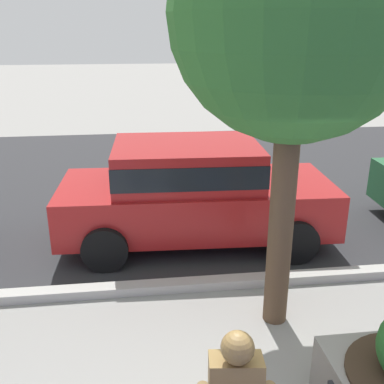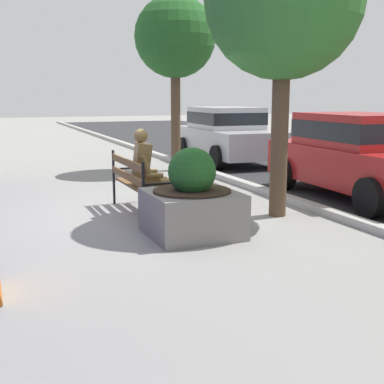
# 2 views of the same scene
# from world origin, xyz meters

# --- Properties ---
(ground_plane) EXTENTS (80.00, 80.00, 0.00)m
(ground_plane) POSITION_xyz_m (0.00, 0.00, 0.00)
(ground_plane) COLOR gray
(curb_stone) EXTENTS (60.00, 0.20, 0.12)m
(curb_stone) POSITION_xyz_m (0.00, 2.90, 0.06)
(curb_stone) COLOR #B2AFA8
(curb_stone) RESTS_ON ground
(park_bench) EXTENTS (1.81, 0.55, 0.95)m
(park_bench) POSITION_xyz_m (-0.18, 0.14, 0.54)
(park_bench) COLOR brown
(park_bench) RESTS_ON ground
(bronze_statue_seated) EXTENTS (0.70, 0.78, 1.37)m
(bronze_statue_seated) POSITION_xyz_m (-0.08, 0.35, 0.67)
(bronze_statue_seated) COLOR olive
(bronze_statue_seated) RESTS_ON ground
(concrete_planter) EXTENTS (1.18, 1.18, 1.20)m
(concrete_planter) POSITION_xyz_m (1.38, 0.46, 0.45)
(concrete_planter) COLOR gray
(concrete_planter) RESTS_ON ground
(street_tree_near_bench) EXTENTS (2.00, 2.00, 4.30)m
(street_tree_near_bench) POSITION_xyz_m (-4.57, 2.43, 3.27)
(street_tree_near_bench) COLOR brown
(street_tree_near_bench) RESTS_ON ground
(street_tree_down_street) EXTENTS (2.39, 2.39, 4.49)m
(street_tree_down_street) POSITION_xyz_m (0.80, 2.16, 3.27)
(street_tree_down_street) COLOR brown
(street_tree_down_street) RESTS_ON ground
(parked_car_silver) EXTENTS (4.17, 2.05, 1.56)m
(parked_car_silver) POSITION_xyz_m (-5.55, 4.33, 0.84)
(parked_car_silver) COLOR #B7B7BC
(parked_car_silver) RESTS_ON ground
(parked_car_red) EXTENTS (4.17, 2.05, 1.56)m
(parked_car_red) POSITION_xyz_m (0.12, 4.33, 0.84)
(parked_car_red) COLOR #B21E1E
(parked_car_red) RESTS_ON ground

